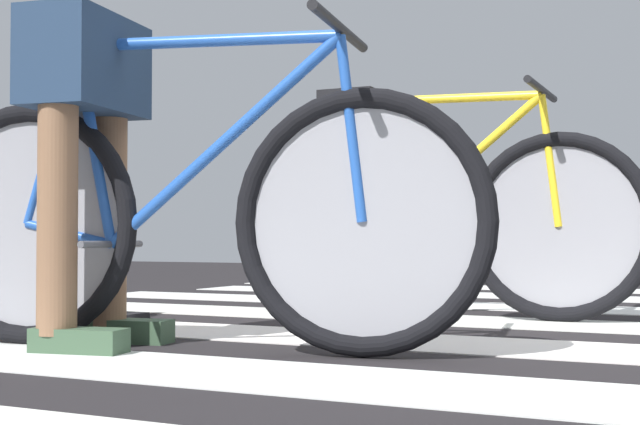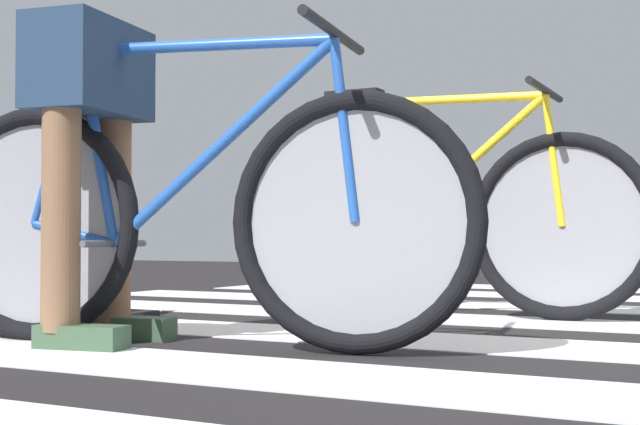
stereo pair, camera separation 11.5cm
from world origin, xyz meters
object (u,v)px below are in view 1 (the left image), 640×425
at_px(bicycle_1_of_2, 184,213).
at_px(bicycle_2_of_2, 427,220).
at_px(traffic_cone, 67,257).
at_px(cyclist_1_of_2, 87,133).

bearing_deg(bicycle_1_of_2, bicycle_2_of_2, 69.35).
relative_size(bicycle_1_of_2, traffic_cone, 3.38).
distance_m(bicycle_1_of_2, bicycle_2_of_2, 1.34).
bearing_deg(bicycle_2_of_2, traffic_cone, -149.59).
bearing_deg(bicycle_2_of_2, cyclist_1_of_2, -113.81).
xyz_separation_m(bicycle_1_of_2, traffic_cone, (-0.93, 0.58, -0.14)).
bearing_deg(cyclist_1_of_2, bicycle_2_of_2, 58.03).
bearing_deg(traffic_cone, bicycle_2_of_2, 31.86).
distance_m(bicycle_1_of_2, cyclist_1_of_2, 0.39).
relative_size(cyclist_1_of_2, bicycle_2_of_2, 0.55).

